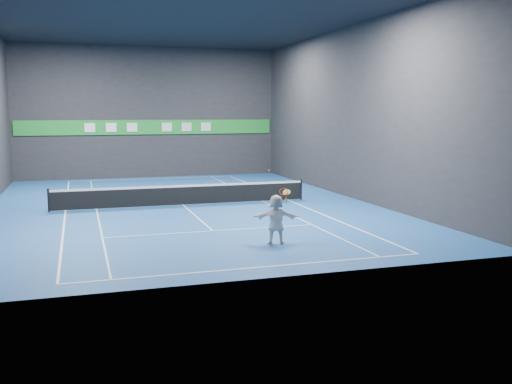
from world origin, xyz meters
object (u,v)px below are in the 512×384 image
object	(u,v)px
tennis_ball	(269,170)
tennis_racket	(284,193)
tennis_net	(183,194)
player	(276,219)

from	to	relation	value
tennis_ball	tennis_racket	size ratio (longest dim) A/B	0.11
tennis_net	tennis_racket	xyz separation A→B (m)	(1.92, -9.10, 1.22)
player	tennis_racket	size ratio (longest dim) A/B	2.86
tennis_net	player	bearing A→B (deg)	-80.06
tennis_racket	tennis_ball	bearing A→B (deg)	-172.40
player	tennis_ball	distance (m)	1.72
player	tennis_net	world-z (taller)	player
tennis_ball	tennis_racket	bearing A→B (deg)	7.60
tennis_ball	tennis_net	world-z (taller)	tennis_ball
player	tennis_net	xyz separation A→B (m)	(-1.60, 9.15, -0.32)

